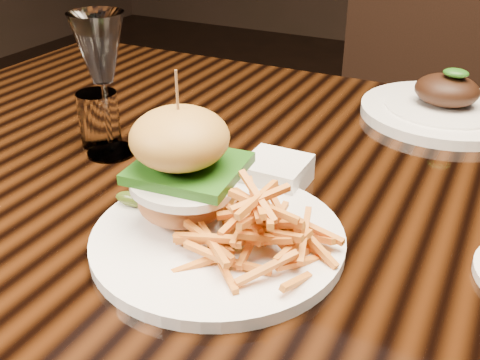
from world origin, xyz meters
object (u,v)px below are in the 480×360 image
at_px(dining_table, 323,228).
at_px(burger_plate, 214,204).
at_px(wine_glass, 100,53).
at_px(far_dish, 444,108).
at_px(chair_far, 405,107).

height_order(dining_table, burger_plate, burger_plate).
distance_m(burger_plate, wine_glass, 0.31).
relative_size(wine_glass, far_dish, 0.75).
relative_size(wine_glass, chair_far, 0.22).
xyz_separation_m(burger_plate, chair_far, (0.01, 1.09, -0.26)).
relative_size(dining_table, far_dish, 5.67).
bearing_deg(dining_table, far_dish, 72.09).
bearing_deg(dining_table, chair_far, 93.87).
xyz_separation_m(far_dish, chair_far, (-0.16, 0.58, -0.23)).
distance_m(wine_glass, far_dish, 0.58).
xyz_separation_m(dining_table, far_dish, (0.10, 0.32, 0.09)).
distance_m(dining_table, chair_far, 0.90).
bearing_deg(dining_table, wine_glass, -169.20).
bearing_deg(chair_far, wine_glass, -101.86).
relative_size(burger_plate, wine_glass, 1.38).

